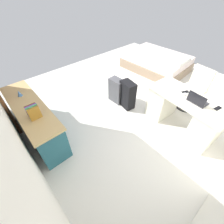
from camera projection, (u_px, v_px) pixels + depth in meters
ground_plane at (142, 105)px, 3.74m from camera, size 6.18×6.18×0.00m
desk at (183, 112)px, 2.99m from camera, size 1.49×0.78×0.74m
office_chair at (193, 91)px, 3.46m from camera, size 0.52×0.52×0.94m
credenza at (35, 120)px, 2.86m from camera, size 1.80×0.48×0.73m
bed at (157, 62)px, 4.93m from camera, size 1.97×1.50×0.58m
suitcase_black at (127, 95)px, 3.50m from camera, size 0.39×0.27×0.65m
suitcase_spare_grey at (117, 90)px, 3.68m from camera, size 0.37×0.24×0.59m
laptop at (197, 101)px, 2.61m from camera, size 0.33×0.25×0.21m
computer_mouse at (185, 94)px, 2.80m from camera, size 0.07×0.10×0.03m
cell_phone_near_laptop at (218, 108)px, 2.53m from camera, size 0.10×0.15×0.01m
cell_phone_by_mouse at (185, 92)px, 2.87m from camera, size 0.12×0.15×0.01m
book_row at (33, 112)px, 2.35m from camera, size 0.16×0.17×0.23m
figurine_small at (19, 93)px, 2.78m from camera, size 0.08×0.08×0.11m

